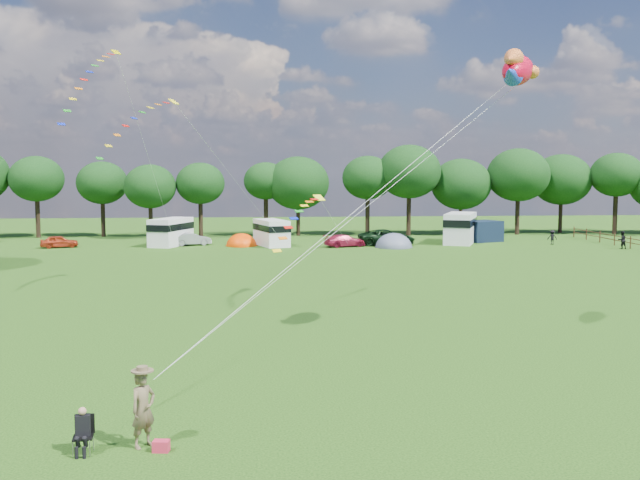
{
  "coord_description": "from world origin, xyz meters",
  "views": [
    {
      "loc": [
        -2.87,
        -24.67,
        7.1
      ],
      "look_at": [
        0.0,
        8.0,
        4.0
      ],
      "focal_mm": 40.0,
      "sensor_mm": 36.0,
      "label": 1
    }
  ],
  "objects": [
    {
      "name": "kite_flyer",
      "position": [
        -5.86,
        -6.42,
        1.0
      ],
      "size": [
        0.85,
        0.86,
        2.0
      ],
      "primitive_type": "imported",
      "rotation": [
        0.0,
        0.0,
        0.8
      ],
      "color": "brown",
      "rests_on": "ground"
    },
    {
      "name": "streamer_kite_a",
      "position": [
        -14.11,
        26.72,
        13.95
      ],
      "size": [
        3.34,
        5.59,
        5.76
      ],
      "rotation": [
        0.0,
        0.0,
        0.79
      ],
      "color": "#CEC200",
      "rests_on": "ground"
    },
    {
      "name": "camp_chair",
      "position": [
        -7.32,
        -6.7,
        0.72
      ],
      "size": [
        0.54,
        0.54,
        1.21
      ],
      "rotation": [
        0.0,
        0.0,
        0.13
      ],
      "color": "#99999E",
      "rests_on": "ground"
    },
    {
      "name": "car_d",
      "position": [
        9.79,
        44.38,
        0.77
      ],
      "size": [
        5.77,
        2.83,
        1.54
      ],
      "primitive_type": "imported",
      "rotation": [
        0.0,
        0.0,
        1.62
      ],
      "color": "black",
      "rests_on": "ground"
    },
    {
      "name": "campervan_c",
      "position": [
        -1.53,
        44.71,
        1.37
      ],
      "size": [
        3.67,
        5.61,
        2.54
      ],
      "rotation": [
        0.0,
        0.0,
        1.88
      ],
      "color": "white",
      "rests_on": "ground"
    },
    {
      "name": "fish_kite",
      "position": [
        7.61,
        3.8,
        11.26
      ],
      "size": [
        2.59,
        3.4,
        1.85
      ],
      "rotation": [
        0.0,
        -0.21,
        1.02
      ],
      "color": "red",
      "rests_on": "ground"
    },
    {
      "name": "walker_b",
      "position": [
        26.25,
        43.35,
        0.73
      ],
      "size": [
        1.01,
        0.6,
        1.47
      ],
      "primitive_type": "imported",
      "rotation": [
        0.0,
        0.0,
        2.97
      ],
      "color": "black",
      "rests_on": "ground"
    },
    {
      "name": "walker_a",
      "position": [
        31.06,
        38.8,
        0.85
      ],
      "size": [
        0.88,
        0.6,
        1.7
      ],
      "primitive_type": "imported",
      "rotation": [
        0.0,
        0.0,
        3.26
      ],
      "color": "black",
      "rests_on": "ground"
    },
    {
      "name": "streamer_kite_c",
      "position": [
        -0.41,
        13.87,
        4.95
      ],
      "size": [
        3.15,
        4.9,
        2.79
      ],
      "rotation": [
        0.0,
        0.0,
        0.63
      ],
      "color": "#FFFC24",
      "rests_on": "ground"
    },
    {
      "name": "tent_greyblue",
      "position": [
        10.08,
        42.14,
        0.02
      ],
      "size": [
        3.62,
        3.97,
        2.69
      ],
      "color": "#51596E",
      "rests_on": "ground"
    },
    {
      "name": "streamer_kite_b",
      "position": [
        -9.44,
        18.28,
        10.34
      ],
      "size": [
        4.18,
        4.67,
        3.78
      ],
      "rotation": [
        0.0,
        0.0,
        1.08
      ],
      "color": "#FFF21A",
      "rests_on": "ground"
    },
    {
      "name": "car_c",
      "position": [
        5.5,
        43.11,
        0.59
      ],
      "size": [
        4.25,
        2.76,
        1.18
      ],
      "primitive_type": "imported",
      "rotation": [
        0.0,
        0.0,
        1.88
      ],
      "color": "maroon",
      "rests_on": "ground"
    },
    {
      "name": "car_a",
      "position": [
        -21.7,
        44.59,
        0.59
      ],
      "size": [
        3.78,
        2.37,
        1.18
      ],
      "primitive_type": "imported",
      "rotation": [
        0.0,
        0.0,
        1.87
      ],
      "color": "#B03116",
      "rests_on": "ground"
    },
    {
      "name": "campervan_d",
      "position": [
        17.57,
        45.61,
        1.64
      ],
      "size": [
        4.88,
        6.77,
        3.05
      ],
      "rotation": [
        0.0,
        0.0,
        1.17
      ],
      "color": "white",
      "rests_on": "ground"
    },
    {
      "name": "ground_plane",
      "position": [
        0.0,
        0.0,
        0.0
      ],
      "size": [
        180.0,
        180.0,
        0.0
      ],
      "primitive_type": "plane",
      "color": "black",
      "rests_on": "ground"
    },
    {
      "name": "campervan_b",
      "position": [
        -11.32,
        45.66,
        1.44
      ],
      "size": [
        4.12,
        5.92,
        2.67
      ],
      "rotation": [
        0.0,
        0.0,
        1.21
      ],
      "color": "white",
      "rests_on": "ground"
    },
    {
      "name": "awning_navy",
      "position": [
        20.34,
        47.14,
        1.07
      ],
      "size": [
        4.22,
        3.85,
        2.15
      ],
      "primitive_type": "cube",
      "rotation": [
        0.0,
        0.0,
        0.37
      ],
      "color": "black",
      "rests_on": "ground"
    },
    {
      "name": "tree_line",
      "position": [
        5.3,
        54.99,
        6.35
      ],
      "size": [
        102.98,
        10.98,
        10.27
      ],
      "color": "black",
      "rests_on": "ground"
    },
    {
      "name": "car_b",
      "position": [
        -9.33,
        45.66,
        0.62
      ],
      "size": [
        3.73,
        2.32,
        1.23
      ],
      "primitive_type": "imported",
      "rotation": [
        0.0,
        0.0,
        1.89
      ],
      "color": "gray",
      "rests_on": "ground"
    },
    {
      "name": "tent_orange",
      "position": [
        -4.45,
        44.84,
        0.02
      ],
      "size": [
        3.08,
        3.38,
        2.41
      ],
      "color": "#F13F00",
      "rests_on": "ground"
    },
    {
      "name": "kite_bag",
      "position": [
        -5.38,
        -6.78,
        0.15
      ],
      "size": [
        0.44,
        0.33,
        0.29
      ],
      "primitive_type": "cube",
      "rotation": [
        0.0,
        0.0,
        -0.14
      ],
      "color": "#C62440",
      "rests_on": "ground"
    }
  ]
}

